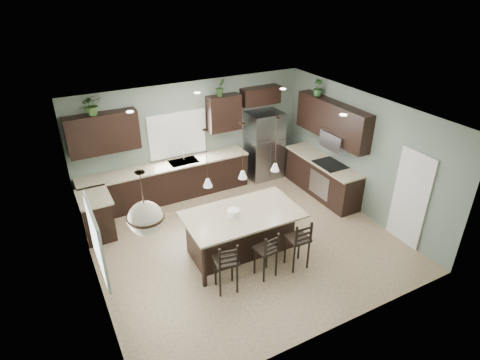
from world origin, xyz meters
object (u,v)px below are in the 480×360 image
object	(u,v)px
kitchen_island	(242,233)
plant_back_left	(92,105)
refrigerator	(264,145)
serving_dish	(233,213)
bar_stool_left	(226,266)
bar_stool_center	(266,254)
bar_stool_right	(297,243)

from	to	relation	value
kitchen_island	plant_back_left	bearing A→B (deg)	126.78
refrigerator	kitchen_island	bearing A→B (deg)	-127.72
kitchen_island	serving_dish	xyz separation A→B (m)	(-0.20, 0.00, 0.53)
refrigerator	bar_stool_left	xyz separation A→B (m)	(-2.88, -3.54, -0.39)
serving_dish	bar_stool_center	size ratio (longest dim) A/B	0.24
serving_dish	bar_stool_right	size ratio (longest dim) A/B	0.22
bar_stool_right	kitchen_island	bearing A→B (deg)	131.89
bar_stool_left	plant_back_left	world-z (taller)	plant_back_left
bar_stool_right	plant_back_left	bearing A→B (deg)	129.20
kitchen_island	bar_stool_left	size ratio (longest dim) A/B	2.14
refrigerator	plant_back_left	world-z (taller)	plant_back_left
bar_stool_right	serving_dish	bearing A→B (deg)	138.81
refrigerator	kitchen_island	size ratio (longest dim) A/B	0.81
kitchen_island	plant_back_left	size ratio (longest dim) A/B	5.06
refrigerator	plant_back_left	size ratio (longest dim) A/B	4.11
bar_stool_right	plant_back_left	distance (m)	5.10
kitchen_island	bar_stool_center	world-z (taller)	bar_stool_center
serving_dish	bar_stool_center	world-z (taller)	serving_dish
plant_back_left	bar_stool_right	bearing A→B (deg)	-53.42
kitchen_island	bar_stool_center	xyz separation A→B (m)	(0.05, -0.82, 0.03)
bar_stool_center	serving_dish	bearing A→B (deg)	99.86
bar_stool_left	bar_stool_center	size ratio (longest dim) A/B	1.07
refrigerator	serving_dish	bearing A→B (deg)	-130.29
refrigerator	kitchen_island	world-z (taller)	refrigerator
kitchen_island	bar_stool_right	size ratio (longest dim) A/B	2.12
refrigerator	bar_stool_left	world-z (taller)	refrigerator
bar_stool_center	bar_stool_right	size ratio (longest dim) A/B	0.92
bar_stool_left	bar_stool_center	xyz separation A→B (m)	(0.81, -0.01, -0.04)
serving_dish	bar_stool_left	bearing A→B (deg)	-124.70
bar_stool_left	bar_stool_right	size ratio (longest dim) A/B	0.99
kitchen_island	bar_stool_center	bearing A→B (deg)	-85.57
serving_dish	bar_stool_center	bearing A→B (deg)	-73.21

